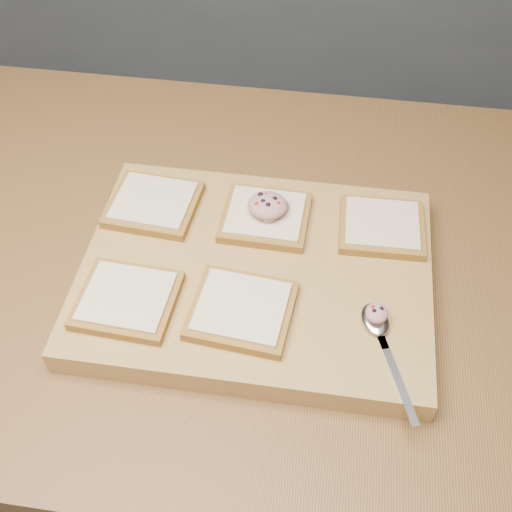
% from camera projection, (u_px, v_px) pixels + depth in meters
% --- Properties ---
extents(ground, '(4.00, 4.00, 0.00)m').
position_uv_depth(ground, '(273.00, 490.00, 1.60)').
color(ground, '#515459').
rests_on(ground, ground).
extents(island_counter, '(2.00, 0.80, 0.90)m').
position_uv_depth(island_counter, '(277.00, 403.00, 1.26)').
color(island_counter, slate).
rests_on(island_counter, ground).
extents(back_counter, '(3.60, 0.62, 0.94)m').
position_uv_depth(back_counter, '(330.00, 24.00, 2.18)').
color(back_counter, slate).
rests_on(back_counter, ground).
extents(cutting_board, '(0.47, 0.35, 0.04)m').
position_uv_depth(cutting_board, '(256.00, 275.00, 0.87)').
color(cutting_board, tan).
rests_on(cutting_board, island_counter).
extents(bread_far_left, '(0.13, 0.12, 0.02)m').
position_uv_depth(bread_far_left, '(154.00, 204.00, 0.93)').
color(bread_far_left, olive).
rests_on(bread_far_left, cutting_board).
extents(bread_far_center, '(0.12, 0.11, 0.02)m').
position_uv_depth(bread_far_center, '(265.00, 216.00, 0.91)').
color(bread_far_center, olive).
rests_on(bread_far_center, cutting_board).
extents(bread_far_right, '(0.12, 0.11, 0.02)m').
position_uv_depth(bread_far_right, '(382.00, 226.00, 0.90)').
color(bread_far_right, olive).
rests_on(bread_far_right, cutting_board).
extents(bread_near_left, '(0.13, 0.12, 0.02)m').
position_uv_depth(bread_near_left, '(127.00, 299.00, 0.81)').
color(bread_near_left, olive).
rests_on(bread_near_left, cutting_board).
extents(bread_near_center, '(0.14, 0.13, 0.02)m').
position_uv_depth(bread_near_center, '(242.00, 310.00, 0.80)').
color(bread_near_center, olive).
rests_on(bread_near_center, cutting_board).
extents(tuna_salad_dollop, '(0.06, 0.05, 0.03)m').
position_uv_depth(tuna_salad_dollop, '(267.00, 205.00, 0.89)').
color(tuna_salad_dollop, tan).
rests_on(tuna_salad_dollop, bread_far_center).
extents(spoon, '(0.08, 0.17, 0.01)m').
position_uv_depth(spoon, '(378.00, 328.00, 0.79)').
color(spoon, silver).
rests_on(spoon, cutting_board).
extents(spoon_salad, '(0.03, 0.03, 0.02)m').
position_uv_depth(spoon_salad, '(377.00, 313.00, 0.78)').
color(spoon_salad, tan).
rests_on(spoon_salad, spoon).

